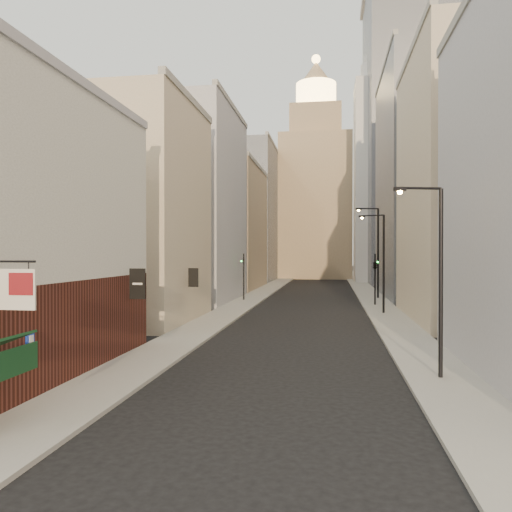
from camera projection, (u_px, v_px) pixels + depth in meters
The scene contains 17 objects.
sidewalk_left at pixel (265, 291), 64.81m from camera, with size 3.00×140.00×0.15m, color gray.
sidewalk_right at pixel (367, 292), 62.87m from camera, with size 3.00×140.00×0.15m, color gray.
near_building_left at pixel (2, 230), 19.95m from camera, with size 8.30×23.04×12.30m.
left_bldg_beige at pixel (139, 214), 36.90m from camera, with size 8.00×12.00×16.00m, color #C0AC8E.
left_bldg_grey at pixel (197, 206), 52.70m from camera, with size 8.00×16.00×20.00m, color #A3A3A8.
left_bldg_tan at pixel (231, 228), 70.51m from camera, with size 8.00×18.00×17.00m, color #9B8264.
left_bldg_wingrid at pixel (253, 214), 90.26m from camera, with size 8.00×20.00×24.00m, color gray.
right_bldg_beige at pixel (465, 187), 37.25m from camera, with size 8.00×16.00×20.00m, color #C0AC8E.
right_bldg_wingrid at pixel (419, 184), 57.00m from camera, with size 8.00×20.00×26.00m, color gray.
highrise at pixel (427, 130), 83.69m from camera, with size 21.00×23.00×51.20m.
clock_tower at pixel (316, 190), 100.44m from camera, with size 14.00×14.00×44.90m.
white_tower at pixel (378, 173), 84.94m from camera, with size 8.00×8.00×41.50m.
streetlamp_near at pixel (436, 270), 19.86m from camera, with size 1.99×0.67×7.74m.
streetlamp_mid at pixel (381, 257), 41.12m from camera, with size 2.09×0.85×8.25m.
streetlamp_far at pixel (376, 247), 54.35m from camera, with size 2.56×0.88×9.96m.
traffic_light_left at pixel (244, 269), 52.30m from camera, with size 0.53×0.40×5.00m.
traffic_light_right at pixel (375, 266), 47.41m from camera, with size 0.68×0.68×5.00m.
Camera 1 is at (2.08, -9.21, 5.15)m, focal length 35.00 mm.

